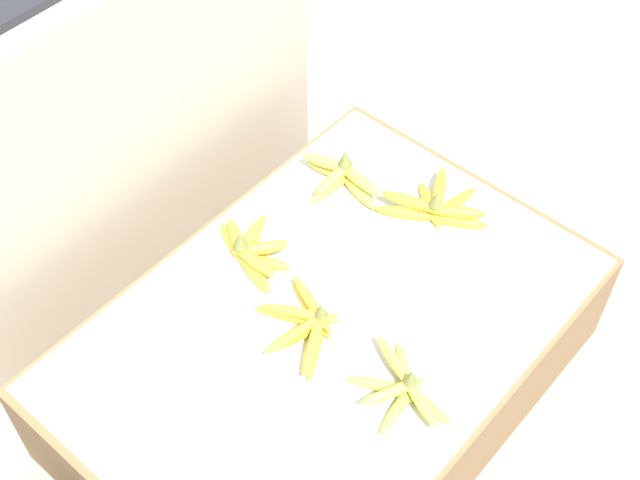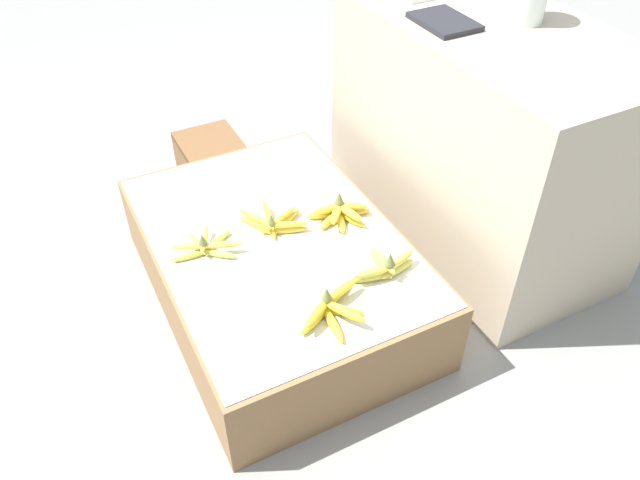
{
  "view_description": "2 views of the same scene",
  "coord_description": "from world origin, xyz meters",
  "px_view_note": "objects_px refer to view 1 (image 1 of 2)",
  "views": [
    {
      "loc": [
        -0.8,
        -0.68,
        1.81
      ],
      "look_at": [
        0.06,
        0.08,
        0.43
      ],
      "focal_mm": 50.0,
      "sensor_mm": 36.0,
      "label": 1
    },
    {
      "loc": [
        1.45,
        -0.57,
        1.61
      ],
      "look_at": [
        0.14,
        0.1,
        0.34
      ],
      "focal_mm": 35.0,
      "sensor_mm": 36.0,
      "label": 2
    }
  ],
  "objects_px": {
    "banana_bunch_front_midleft": "(402,388)",
    "banana_bunch_middle_midright": "(436,206)",
    "banana_bunch_middle_midleft": "(306,324)",
    "banana_bunch_back_midleft": "(251,250)",
    "banana_bunch_back_midright": "(341,177)"
  },
  "relations": [
    {
      "from": "banana_bunch_front_midleft",
      "to": "banana_bunch_middle_midright",
      "type": "xyz_separation_m",
      "value": [
        0.42,
        0.23,
        0.0
      ]
    },
    {
      "from": "banana_bunch_front_midleft",
      "to": "banana_bunch_back_midright",
      "type": "xyz_separation_m",
      "value": [
        0.35,
        0.45,
        0.01
      ]
    },
    {
      "from": "banana_bunch_front_midleft",
      "to": "banana_bunch_middle_midright",
      "type": "distance_m",
      "value": 0.48
    },
    {
      "from": "banana_bunch_front_midleft",
      "to": "banana_bunch_back_midright",
      "type": "bearing_deg",
      "value": 52.31
    },
    {
      "from": "banana_bunch_middle_midleft",
      "to": "banana_bunch_back_midleft",
      "type": "bearing_deg",
      "value": 73.47
    },
    {
      "from": "banana_bunch_middle_midright",
      "to": "banana_bunch_back_midright",
      "type": "relative_size",
      "value": 1.04
    },
    {
      "from": "banana_bunch_middle_midleft",
      "to": "banana_bunch_back_midright",
      "type": "distance_m",
      "value": 0.41
    },
    {
      "from": "banana_bunch_middle_midleft",
      "to": "banana_bunch_middle_midright",
      "type": "bearing_deg",
      "value": -1.19
    },
    {
      "from": "banana_bunch_middle_midright",
      "to": "banana_bunch_front_midleft",
      "type": "bearing_deg",
      "value": -151.43
    },
    {
      "from": "banana_bunch_front_midleft",
      "to": "banana_bunch_back_midleft",
      "type": "xyz_separation_m",
      "value": [
        0.05,
        0.46,
        0.01
      ]
    },
    {
      "from": "banana_bunch_back_midright",
      "to": "banana_bunch_front_midleft",
      "type": "bearing_deg",
      "value": -127.69
    },
    {
      "from": "banana_bunch_middle_midright",
      "to": "banana_bunch_back_midright",
      "type": "distance_m",
      "value": 0.23
    },
    {
      "from": "banana_bunch_middle_midleft",
      "to": "banana_bunch_front_midleft",
      "type": "bearing_deg",
      "value": -87.48
    },
    {
      "from": "banana_bunch_middle_midright",
      "to": "banana_bunch_back_midright",
      "type": "xyz_separation_m",
      "value": [
        -0.07,
        0.22,
        0.0
      ]
    },
    {
      "from": "banana_bunch_front_midleft",
      "to": "banana_bunch_middle_midleft",
      "type": "height_order",
      "value": "banana_bunch_front_midleft"
    }
  ]
}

